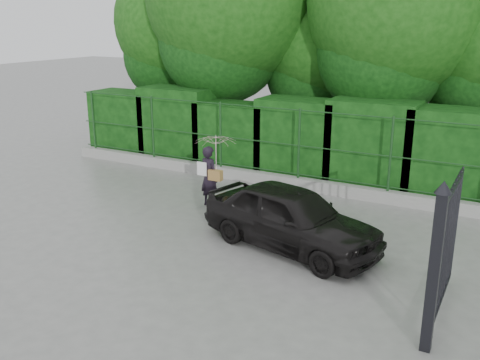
% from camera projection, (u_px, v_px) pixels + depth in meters
% --- Properties ---
extents(ground, '(80.00, 80.00, 0.00)m').
position_uv_depth(ground, '(188.00, 249.00, 10.24)').
color(ground, gray).
extents(kerb, '(14.00, 0.25, 0.30)m').
position_uv_depth(kerb, '(284.00, 181.00, 13.98)').
color(kerb, '#9E9E99').
rests_on(kerb, ground).
extents(fence, '(14.13, 0.06, 1.80)m').
position_uv_depth(fence, '(292.00, 143.00, 13.58)').
color(fence, '#1A411B').
rests_on(fence, kerb).
extents(hedge, '(14.20, 1.20, 2.28)m').
position_uv_depth(hedge, '(301.00, 140.00, 14.54)').
color(hedge, black).
rests_on(hedge, ground).
extents(trees, '(17.10, 6.15, 8.08)m').
position_uv_depth(trees, '(372.00, 4.00, 14.89)').
color(trees, black).
rests_on(trees, ground).
extents(gate, '(0.22, 2.33, 2.36)m').
position_uv_depth(gate, '(440.00, 255.00, 7.19)').
color(gate, black).
rests_on(gate, ground).
extents(woman, '(0.97, 0.98, 1.71)m').
position_uv_depth(woman, '(214.00, 160.00, 12.25)').
color(woman, black).
rests_on(woman, ground).
extents(car, '(3.85, 2.29, 1.23)m').
position_uv_depth(car, '(291.00, 217.00, 10.15)').
color(car, black).
rests_on(car, ground).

